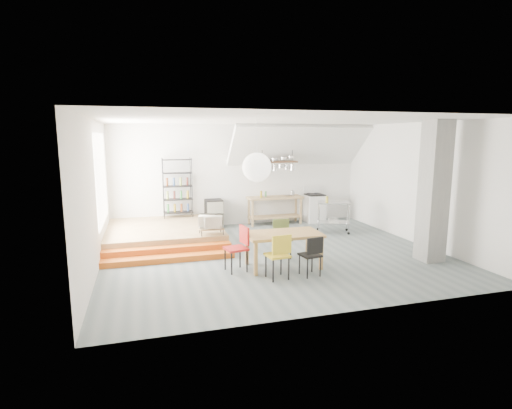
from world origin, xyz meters
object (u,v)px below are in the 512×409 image
object	(u,v)px
stove	(314,208)
mini_fridge	(214,214)
rolling_cart	(334,213)
dining_table	(283,237)

from	to	relation	value
stove	mini_fridge	bearing A→B (deg)	179.26
rolling_cart	mini_fridge	distance (m)	3.69
dining_table	mini_fridge	xyz separation A→B (m)	(-0.78, 4.24, -0.24)
dining_table	mini_fridge	size ratio (longest dim) A/B	1.83
mini_fridge	rolling_cart	bearing A→B (deg)	-26.35
mini_fridge	dining_table	bearing A→B (deg)	-79.63
rolling_cart	stove	bearing A→B (deg)	107.91
stove	rolling_cart	size ratio (longest dim) A/B	1.12
mini_fridge	stove	bearing A→B (deg)	-0.74
stove	rolling_cart	distance (m)	1.60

